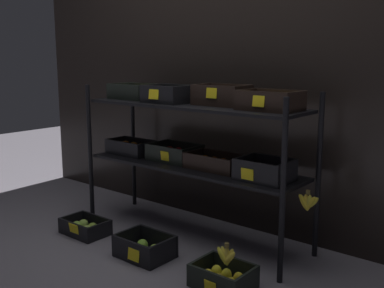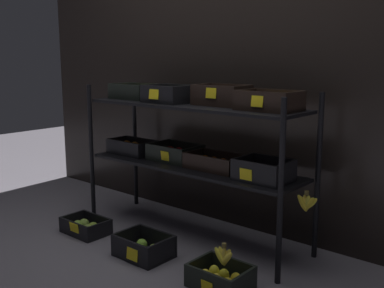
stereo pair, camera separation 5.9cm
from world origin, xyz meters
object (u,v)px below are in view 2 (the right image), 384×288
Objects in this scene: crate_ground_lemon at (220,278)px; banana_bunch_loose at (224,257)px; crate_ground_left_apple_green at (144,248)px; crate_ground_apple_green at (86,227)px; display_rack at (193,134)px.

banana_bunch_loose reaches higher than crate_ground_lemon.
crate_ground_lemon is (0.59, -0.00, -0.00)m from crate_ground_left_apple_green.
crate_ground_apple_green is 2.37× the size of banana_bunch_loose.
display_rack reaches higher than crate_ground_apple_green.
banana_bunch_loose reaches higher than crate_ground_apple_green.
display_rack is 1.00m from crate_ground_apple_green.
crate_ground_left_apple_green is at bearing 179.54° from banana_bunch_loose.
crate_ground_apple_green is at bearing -142.05° from display_rack.
display_rack reaches higher than crate_ground_lemon.
display_rack is at bearing 37.95° from crate_ground_apple_green.
crate_ground_lemon reaches higher than crate_ground_apple_green.
banana_bunch_loose is (0.02, -0.00, 0.13)m from crate_ground_lemon.
display_rack is 5.28× the size of crate_ground_left_apple_green.
banana_bunch_loose is at bearing -0.46° from crate_ground_left_apple_green.
crate_ground_apple_green is at bearing 179.82° from crate_ground_lemon.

